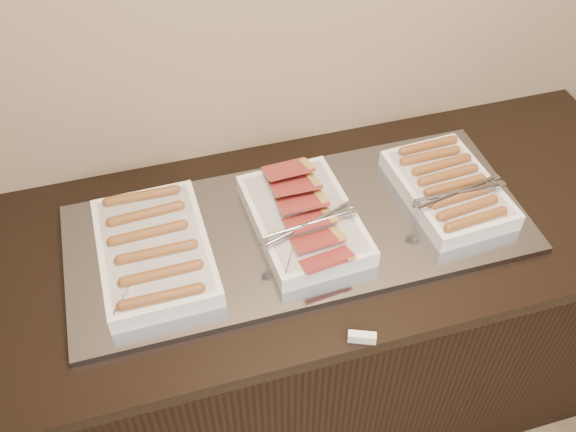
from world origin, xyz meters
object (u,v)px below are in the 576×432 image
object	(u,v)px
dish_left	(154,250)
dish_center	(304,219)
warming_tray	(299,229)
counter	(300,327)
dish_right	(449,188)

from	to	relation	value
dish_left	dish_center	world-z (taller)	dish_center
warming_tray	dish_center	distance (m)	0.04
warming_tray	counter	bearing A→B (deg)	0.00
dish_left	dish_center	xyz separation A→B (m)	(0.39, -0.00, 0.00)
counter	warming_tray	size ratio (longest dim) A/B	1.72
dish_right	dish_center	bearing A→B (deg)	176.11
warming_tray	dish_left	world-z (taller)	dish_left
dish_center	dish_right	world-z (taller)	dish_center
warming_tray	dish_left	xyz separation A→B (m)	(-0.37, -0.00, 0.04)
dish_center	dish_right	xyz separation A→B (m)	(0.41, -0.00, 0.00)
warming_tray	dish_center	xyz separation A→B (m)	(0.01, -0.00, 0.04)
counter	dish_right	bearing A→B (deg)	-0.55
counter	dish_right	xyz separation A→B (m)	(0.41, -0.00, 0.50)
dish_center	dish_left	bearing A→B (deg)	176.00
counter	dish_right	distance (m)	0.65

